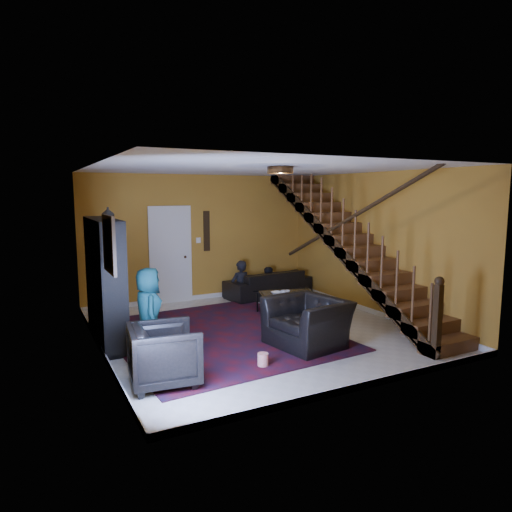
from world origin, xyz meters
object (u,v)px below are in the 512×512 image
at_px(armchair_right, 307,322).
at_px(sofa, 268,284).
at_px(coffee_table, 287,301).
at_px(bookshelf, 106,283).
at_px(armchair_left, 165,355).

bearing_deg(armchair_right, sofa, 151.91).
bearing_deg(armchair_right, coffee_table, 148.85).
bearing_deg(coffee_table, bookshelf, -176.74).
distance_m(bookshelf, coffee_table, 3.59).
relative_size(armchair_left, coffee_table, 0.68).
xyz_separation_m(bookshelf, armchair_left, (0.35, -2.06, -0.58)).
xyz_separation_m(sofa, armchair_right, (-1.14, -3.36, 0.08)).
distance_m(armchair_right, coffee_table, 2.00).
height_order(bookshelf, coffee_table, bookshelf).
relative_size(bookshelf, armchair_right, 1.72).
distance_m(sofa, armchair_left, 5.17).
distance_m(bookshelf, armchair_left, 2.17).
height_order(armchair_left, coffee_table, armchair_left).
distance_m(sofa, coffee_table, 1.55).
bearing_deg(sofa, bookshelf, 16.84).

